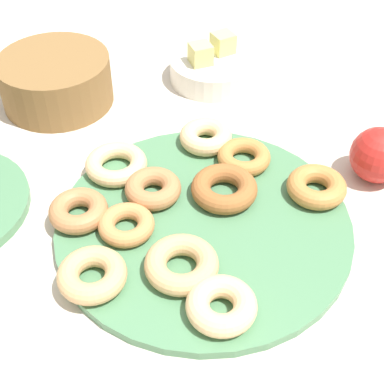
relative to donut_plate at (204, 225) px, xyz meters
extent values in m
plane|color=beige|center=(0.00, 0.00, -0.01)|extent=(2.40, 2.40, 0.00)
cylinder|color=#4C7F56|center=(0.00, 0.00, 0.00)|extent=(0.40, 0.40, 0.01)
torus|color=#EABC84|center=(-0.06, -0.13, 0.02)|extent=(0.11, 0.11, 0.03)
torus|color=#B27547|center=(-0.14, 0.09, 0.02)|extent=(0.08, 0.08, 0.03)
torus|color=#EABC84|center=(-0.05, 0.15, 0.02)|extent=(0.11, 0.11, 0.02)
torus|color=tan|center=(-0.17, -0.02, 0.02)|extent=(0.11, 0.11, 0.03)
torus|color=#EABC84|center=(0.09, 0.14, 0.02)|extent=(0.10, 0.10, 0.03)
torus|color=tan|center=(-0.07, -0.06, 0.02)|extent=(0.11, 0.11, 0.03)
torus|color=#BC7A3D|center=(0.12, 0.07, 0.02)|extent=(0.11, 0.11, 0.02)
torus|color=#BC7A3D|center=(0.16, -0.04, 0.02)|extent=(0.11, 0.11, 0.03)
torus|color=#B27547|center=(-0.03, 0.08, 0.02)|extent=(0.11, 0.11, 0.03)
torus|color=#995B2D|center=(0.05, 0.03, 0.02)|extent=(0.13, 0.13, 0.03)
torus|color=#C6844C|center=(-0.10, 0.04, 0.02)|extent=(0.08, 0.08, 0.02)
cylinder|color=brown|center=(-0.05, 0.39, 0.03)|extent=(0.24, 0.24, 0.08)
cylinder|color=silver|center=(0.21, 0.31, 0.01)|extent=(0.16, 0.16, 0.04)
cube|color=#DBD67A|center=(0.19, 0.31, 0.05)|extent=(0.04, 0.04, 0.04)
cube|color=#DBD67A|center=(0.24, 0.32, 0.05)|extent=(0.04, 0.04, 0.04)
sphere|color=red|center=(0.27, -0.04, 0.03)|extent=(0.08, 0.08, 0.08)
camera|label=1|loc=(-0.29, -0.44, 0.56)|focal=53.27mm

